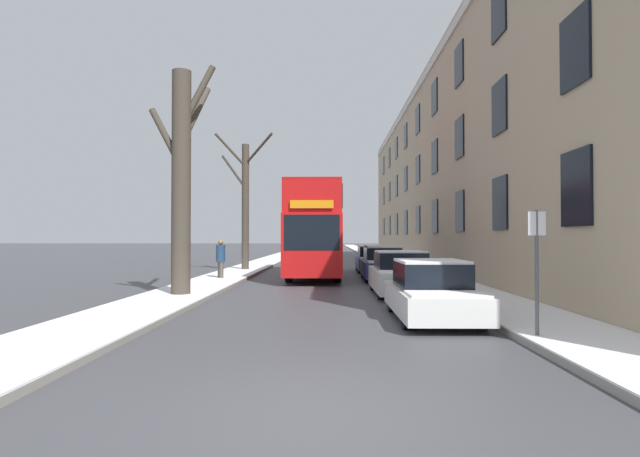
{
  "coord_description": "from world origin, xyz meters",
  "views": [
    {
      "loc": [
        0.12,
        -5.65,
        1.95
      ],
      "look_at": [
        -0.26,
        14.0,
        2.3
      ],
      "focal_mm": 28.0,
      "sensor_mm": 36.0,
      "label": 1
    }
  ],
  "objects_px": {
    "double_decker_bus": "(315,227)",
    "pedestrian_left_sidewalk": "(221,258)",
    "bare_tree_left_1": "(245,202)",
    "parked_car_0": "(432,292)",
    "bare_tree_left_0": "(182,176)",
    "parked_car_3": "(372,260)",
    "parked_car_2": "(383,264)",
    "street_sign_post": "(537,267)",
    "parked_car_1": "(401,274)"
  },
  "relations": [
    {
      "from": "parked_car_0",
      "to": "parked_car_2",
      "type": "distance_m",
      "value": 11.02
    },
    {
      "from": "bare_tree_left_0",
      "to": "bare_tree_left_1",
      "type": "xyz_separation_m",
      "value": [
        -0.08,
        12.35,
        0.04
      ]
    },
    {
      "from": "pedestrian_left_sidewalk",
      "to": "parked_car_3",
      "type": "bearing_deg",
      "value": 98.59
    },
    {
      "from": "parked_car_1",
      "to": "street_sign_post",
      "type": "relative_size",
      "value": 1.8
    },
    {
      "from": "parked_car_3",
      "to": "parked_car_2",
      "type": "bearing_deg",
      "value": -90.0
    },
    {
      "from": "bare_tree_left_1",
      "to": "pedestrian_left_sidewalk",
      "type": "relative_size",
      "value": 4.19
    },
    {
      "from": "bare_tree_left_1",
      "to": "parked_car_1",
      "type": "xyz_separation_m",
      "value": [
        7.24,
        -11.1,
        -3.26
      ]
    },
    {
      "from": "street_sign_post",
      "to": "pedestrian_left_sidewalk",
      "type": "bearing_deg",
      "value": 123.89
    },
    {
      "from": "parked_car_2",
      "to": "pedestrian_left_sidewalk",
      "type": "bearing_deg",
      "value": -173.69
    },
    {
      "from": "double_decker_bus",
      "to": "bare_tree_left_0",
      "type": "bearing_deg",
      "value": -114.65
    },
    {
      "from": "bare_tree_left_1",
      "to": "parked_car_3",
      "type": "xyz_separation_m",
      "value": [
        7.24,
        0.27,
        -3.27
      ]
    },
    {
      "from": "pedestrian_left_sidewalk",
      "to": "double_decker_bus",
      "type": "bearing_deg",
      "value": 88.82
    },
    {
      "from": "pedestrian_left_sidewalk",
      "to": "parked_car_2",
      "type": "bearing_deg",
      "value": 63.78
    },
    {
      "from": "parked_car_3",
      "to": "street_sign_post",
      "type": "distance_m",
      "value": 19.32
    },
    {
      "from": "double_decker_bus",
      "to": "pedestrian_left_sidewalk",
      "type": "xyz_separation_m",
      "value": [
        -4.15,
        -2.53,
        -1.45
      ]
    },
    {
      "from": "bare_tree_left_1",
      "to": "parked_car_0",
      "type": "bearing_deg",
      "value": -66.03
    },
    {
      "from": "pedestrian_left_sidewalk",
      "to": "street_sign_post",
      "type": "relative_size",
      "value": 0.76
    },
    {
      "from": "bare_tree_left_0",
      "to": "parked_car_1",
      "type": "height_order",
      "value": "bare_tree_left_0"
    },
    {
      "from": "double_decker_bus",
      "to": "parked_car_3",
      "type": "bearing_deg",
      "value": 50.72
    },
    {
      "from": "parked_car_0",
      "to": "pedestrian_left_sidewalk",
      "type": "height_order",
      "value": "pedestrian_left_sidewalk"
    },
    {
      "from": "bare_tree_left_1",
      "to": "double_decker_bus",
      "type": "bearing_deg",
      "value": -40.86
    },
    {
      "from": "parked_car_2",
      "to": "bare_tree_left_0",
      "type": "bearing_deg",
      "value": -135.4
    },
    {
      "from": "parked_car_3",
      "to": "pedestrian_left_sidewalk",
      "type": "relative_size",
      "value": 2.46
    },
    {
      "from": "parked_car_0",
      "to": "street_sign_post",
      "type": "xyz_separation_m",
      "value": [
        1.38,
        -2.69,
        0.77
      ]
    },
    {
      "from": "bare_tree_left_0",
      "to": "parked_car_3",
      "type": "height_order",
      "value": "bare_tree_left_0"
    },
    {
      "from": "double_decker_bus",
      "to": "parked_car_3",
      "type": "relative_size",
      "value": 2.2
    },
    {
      "from": "parked_car_1",
      "to": "parked_car_3",
      "type": "xyz_separation_m",
      "value": [
        -0.0,
        11.38,
        -0.01
      ]
    },
    {
      "from": "bare_tree_left_1",
      "to": "street_sign_post",
      "type": "bearing_deg",
      "value": -65.57
    },
    {
      "from": "bare_tree_left_1",
      "to": "street_sign_post",
      "type": "xyz_separation_m",
      "value": [
        8.62,
        -18.98,
        -2.53
      ]
    },
    {
      "from": "bare_tree_left_1",
      "to": "parked_car_3",
      "type": "distance_m",
      "value": 7.95
    },
    {
      "from": "bare_tree_left_0",
      "to": "parked_car_1",
      "type": "xyz_separation_m",
      "value": [
        7.17,
        1.24,
        -3.22
      ]
    },
    {
      "from": "parked_car_0",
      "to": "pedestrian_left_sidewalk",
      "type": "relative_size",
      "value": 2.24
    },
    {
      "from": "parked_car_1",
      "to": "parked_car_2",
      "type": "relative_size",
      "value": 1.04
    },
    {
      "from": "bare_tree_left_1",
      "to": "parked_car_1",
      "type": "distance_m",
      "value": 13.65
    },
    {
      "from": "bare_tree_left_0",
      "to": "parked_car_2",
      "type": "height_order",
      "value": "bare_tree_left_0"
    },
    {
      "from": "bare_tree_left_0",
      "to": "parked_car_2",
      "type": "relative_size",
      "value": 1.79
    },
    {
      "from": "bare_tree_left_1",
      "to": "street_sign_post",
      "type": "relative_size",
      "value": 3.17
    },
    {
      "from": "double_decker_bus",
      "to": "pedestrian_left_sidewalk",
      "type": "bearing_deg",
      "value": -148.65
    },
    {
      "from": "bare_tree_left_0",
      "to": "parked_car_0",
      "type": "xyz_separation_m",
      "value": [
        7.17,
        -3.95,
        -3.26
      ]
    },
    {
      "from": "parked_car_0",
      "to": "parked_car_1",
      "type": "distance_m",
      "value": 5.19
    },
    {
      "from": "parked_car_2",
      "to": "bare_tree_left_1",
      "type": "bearing_deg",
      "value": 143.91
    },
    {
      "from": "bare_tree_left_1",
      "to": "parked_car_0",
      "type": "height_order",
      "value": "bare_tree_left_1"
    },
    {
      "from": "parked_car_3",
      "to": "parked_car_0",
      "type": "bearing_deg",
      "value": -90.0
    },
    {
      "from": "double_decker_bus",
      "to": "parked_car_1",
      "type": "relative_size",
      "value": 2.28
    },
    {
      "from": "pedestrian_left_sidewalk",
      "to": "street_sign_post",
      "type": "xyz_separation_m",
      "value": [
        8.66,
        -12.9,
        0.39
      ]
    },
    {
      "from": "bare_tree_left_0",
      "to": "parked_car_3",
      "type": "xyz_separation_m",
      "value": [
        7.17,
        12.62,
        -3.23
      ]
    },
    {
      "from": "bare_tree_left_1",
      "to": "pedestrian_left_sidewalk",
      "type": "bearing_deg",
      "value": -90.4
    },
    {
      "from": "bare_tree_left_1",
      "to": "parked_car_3",
      "type": "bearing_deg",
      "value": 2.17
    },
    {
      "from": "bare_tree_left_1",
      "to": "bare_tree_left_0",
      "type": "bearing_deg",
      "value": -89.64
    },
    {
      "from": "bare_tree_left_0",
      "to": "pedestrian_left_sidewalk",
      "type": "xyz_separation_m",
      "value": [
        -0.12,
        6.26,
        -2.89
      ]
    }
  ]
}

